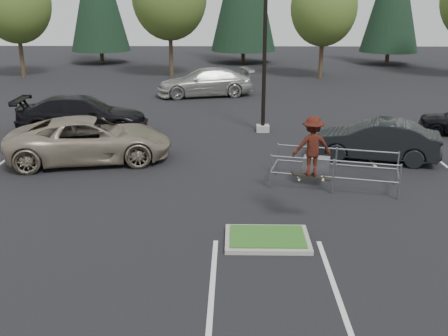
{
  "coord_description": "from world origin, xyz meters",
  "views": [
    {
      "loc": [
        -0.9,
        -12.49,
        6.05
      ],
      "look_at": [
        -1.16,
        1.5,
        1.53
      ],
      "focal_mm": 42.0,
      "sensor_mm": 36.0,
      "label": 1
    }
  ],
  "objects_px": {
    "car_l_black": "(82,115)",
    "car_far_silver": "(206,82)",
    "light_pole": "(265,34)",
    "decid_c": "(324,10)",
    "skateboarder": "(312,146)",
    "car_r_charc": "(375,140)",
    "decid_a": "(16,5)",
    "cart_corral": "(321,165)",
    "car_l_tan": "(89,140)"
  },
  "relations": [
    {
      "from": "light_pole",
      "to": "car_l_tan",
      "type": "xyz_separation_m",
      "value": [
        -7.0,
        -5.0,
        -3.69
      ]
    },
    {
      "from": "skateboarder",
      "to": "car_far_silver",
      "type": "relative_size",
      "value": 0.29
    },
    {
      "from": "decid_c",
      "to": "car_l_tan",
      "type": "height_order",
      "value": "decid_c"
    },
    {
      "from": "light_pole",
      "to": "car_l_black",
      "type": "relative_size",
      "value": 1.67
    },
    {
      "from": "car_l_tan",
      "to": "cart_corral",
      "type": "bearing_deg",
      "value": -118.49
    },
    {
      "from": "decid_a",
      "to": "skateboarder",
      "type": "relative_size",
      "value": 5.0
    },
    {
      "from": "light_pole",
      "to": "decid_c",
      "type": "distance_m",
      "value": 18.67
    },
    {
      "from": "light_pole",
      "to": "cart_corral",
      "type": "bearing_deg",
      "value": -78.56
    },
    {
      "from": "decid_a",
      "to": "car_l_black",
      "type": "xyz_separation_m",
      "value": [
        10.01,
        -18.53,
        -4.7
      ]
    },
    {
      "from": "decid_a",
      "to": "car_far_silver",
      "type": "relative_size",
      "value": 1.44
    },
    {
      "from": "car_l_tan",
      "to": "car_r_charc",
      "type": "relative_size",
      "value": 1.29
    },
    {
      "from": "light_pole",
      "to": "car_l_black",
      "type": "distance_m",
      "value": 9.28
    },
    {
      "from": "decid_a",
      "to": "car_far_silver",
      "type": "height_order",
      "value": "decid_a"
    },
    {
      "from": "cart_corral",
      "to": "skateboarder",
      "type": "xyz_separation_m",
      "value": [
        -0.84,
        -3.38,
        1.57
      ]
    },
    {
      "from": "light_pole",
      "to": "car_far_silver",
      "type": "distance_m",
      "value": 10.77
    },
    {
      "from": "light_pole",
      "to": "skateboarder",
      "type": "height_order",
      "value": "light_pole"
    },
    {
      "from": "decid_a",
      "to": "cart_corral",
      "type": "xyz_separation_m",
      "value": [
        20.05,
        -25.65,
        -4.84
      ]
    },
    {
      "from": "car_l_tan",
      "to": "car_r_charc",
      "type": "xyz_separation_m",
      "value": [
        11.13,
        0.43,
        -0.07
      ]
    },
    {
      "from": "skateboarder",
      "to": "car_l_black",
      "type": "height_order",
      "value": "skateboarder"
    },
    {
      "from": "car_l_black",
      "to": "decid_c",
      "type": "bearing_deg",
      "value": -40.33
    },
    {
      "from": "car_r_charc",
      "to": "car_l_tan",
      "type": "bearing_deg",
      "value": -72.71
    },
    {
      "from": "light_pole",
      "to": "car_far_silver",
      "type": "xyz_separation_m",
      "value": [
        -3.23,
        9.6,
        -3.66
      ]
    },
    {
      "from": "car_r_charc",
      "to": "car_far_silver",
      "type": "bearing_deg",
      "value": -137.45
    },
    {
      "from": "decid_c",
      "to": "light_pole",
      "type": "bearing_deg",
      "value": -107.11
    },
    {
      "from": "decid_c",
      "to": "skateboarder",
      "type": "height_order",
      "value": "decid_c"
    },
    {
      "from": "decid_c",
      "to": "car_l_black",
      "type": "bearing_deg",
      "value": -127.35
    },
    {
      "from": "decid_c",
      "to": "car_far_silver",
      "type": "distance_m",
      "value": 12.76
    },
    {
      "from": "car_l_black",
      "to": "car_far_silver",
      "type": "height_order",
      "value": "car_far_silver"
    },
    {
      "from": "decid_a",
      "to": "decid_c",
      "type": "height_order",
      "value": "decid_a"
    },
    {
      "from": "car_l_black",
      "to": "car_far_silver",
      "type": "distance_m",
      "value": 11.39
    },
    {
      "from": "car_l_black",
      "to": "car_far_silver",
      "type": "bearing_deg",
      "value": -30.51
    },
    {
      "from": "car_r_charc",
      "to": "cart_corral",
      "type": "bearing_deg",
      "value": -25.23
    },
    {
      "from": "decid_a",
      "to": "car_l_black",
      "type": "height_order",
      "value": "decid_a"
    },
    {
      "from": "decid_a",
      "to": "car_far_silver",
      "type": "bearing_deg",
      "value": -28.9
    },
    {
      "from": "light_pole",
      "to": "skateboarder",
      "type": "distance_m",
      "value": 11.25
    },
    {
      "from": "decid_a",
      "to": "car_l_tan",
      "type": "bearing_deg",
      "value": -63.45
    },
    {
      "from": "light_pole",
      "to": "decid_c",
      "type": "bearing_deg",
      "value": 72.89
    },
    {
      "from": "light_pole",
      "to": "skateboarder",
      "type": "xyz_separation_m",
      "value": [
        0.7,
        -11.0,
        -2.25
      ]
    },
    {
      "from": "car_r_charc",
      "to": "car_far_silver",
      "type": "distance_m",
      "value": 15.97
    },
    {
      "from": "cart_corral",
      "to": "car_l_tan",
      "type": "relative_size",
      "value": 0.7
    },
    {
      "from": "decid_a",
      "to": "decid_c",
      "type": "xyz_separation_m",
      "value": [
        24.0,
        -0.2,
        -0.33
      ]
    },
    {
      "from": "light_pole",
      "to": "car_r_charc",
      "type": "distance_m",
      "value": 7.22
    },
    {
      "from": "car_l_black",
      "to": "car_far_silver",
      "type": "xyz_separation_m",
      "value": [
        5.27,
        10.1,
        0.02
      ]
    },
    {
      "from": "light_pole",
      "to": "decid_a",
      "type": "distance_m",
      "value": 25.86
    },
    {
      "from": "light_pole",
      "to": "car_r_charc",
      "type": "xyz_separation_m",
      "value": [
        4.13,
        -4.57,
        -3.76
      ]
    },
    {
      "from": "skateboarder",
      "to": "car_l_tan",
      "type": "relative_size",
      "value": 0.29
    },
    {
      "from": "car_l_tan",
      "to": "car_far_silver",
      "type": "relative_size",
      "value": 1.01
    },
    {
      "from": "decid_a",
      "to": "car_r_charc",
      "type": "distance_m",
      "value": 32.35
    },
    {
      "from": "cart_corral",
      "to": "car_r_charc",
      "type": "relative_size",
      "value": 0.9
    },
    {
      "from": "skateboarder",
      "to": "car_l_black",
      "type": "xyz_separation_m",
      "value": [
        -9.2,
        10.5,
        -1.43
      ]
    }
  ]
}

